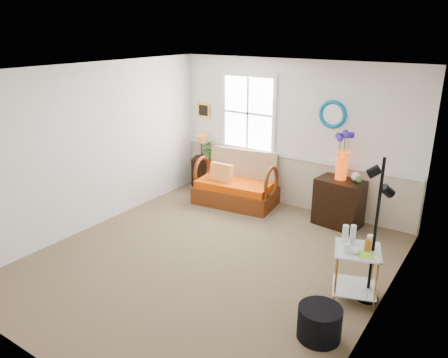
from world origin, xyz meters
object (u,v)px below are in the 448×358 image
Objects in this scene: cabinet at (339,203)px; floor_lamp at (375,232)px; ottoman at (319,323)px; side_table at (355,274)px; lamp_stand at (203,173)px; loveseat at (236,179)px.

cabinet is 2.15m from floor_lamp.
cabinet is 1.69× the size of ottoman.
floor_lamp is 1.22m from ottoman.
cabinet is at bearing 115.54° from side_table.
lamp_stand is 4.44m from floor_lamp.
side_table is at bearing -38.68° from loveseat.
lamp_stand is at bearing 131.99° from floor_lamp.
lamp_stand is 4.75m from ottoman.
floor_lamp is (1.05, -1.81, 0.50)m from cabinet.
side_table is (0.90, -1.88, -0.06)m from cabinet.
ottoman is (-0.07, -0.90, -0.15)m from side_table.
lamp_stand is 4.31m from side_table.
side_table is 0.59m from floor_lamp.
cabinet reaches higher than lamp_stand.
ottoman is at bearing -66.54° from cabinet.
ottoman is (-0.22, -0.97, -0.71)m from floor_lamp.
cabinet reaches higher than ottoman.
lamp_stand is at bearing 151.71° from side_table.
floor_lamp reaches higher than loveseat.
ottoman is at bearing -50.88° from loveseat.
lamp_stand is at bearing -176.33° from cabinet.
loveseat reaches higher than ottoman.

